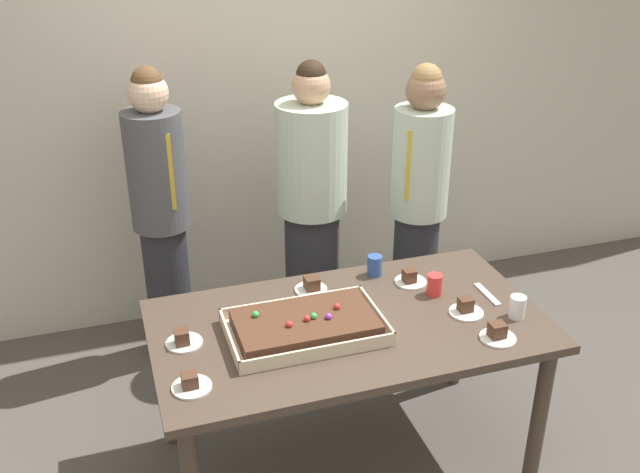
{
  "coord_description": "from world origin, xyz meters",
  "views": [
    {
      "loc": [
        -0.92,
        -2.46,
        2.46
      ],
      "look_at": [
        -0.08,
        0.15,
        1.11
      ],
      "focal_mm": 40.74,
      "sensor_mm": 36.0,
      "label": 1
    }
  ],
  "objects_px": {
    "cake_server_utensil": "(487,294)",
    "person_striped_tie_right": "(161,213)",
    "plated_slice_center_front": "(497,334)",
    "person_serving_front": "(312,211)",
    "plated_slice_far_left": "(410,279)",
    "drink_cup_nearest": "(435,285)",
    "plated_slice_center_back": "(311,286)",
    "sheet_cake": "(305,326)",
    "plated_slice_far_right": "(466,309)",
    "party_table": "(348,340)",
    "plated_slice_near_right": "(183,340)",
    "person_green_shirt_behind": "(418,209)",
    "drink_cup_middle": "(517,307)",
    "drink_cup_far_end": "(375,266)",
    "plated_slice_near_left": "(191,384)"
  },
  "relations": [
    {
      "from": "drink_cup_far_end",
      "to": "drink_cup_middle",
      "type": "bearing_deg",
      "value": -50.22
    },
    {
      "from": "cake_server_utensil",
      "to": "person_striped_tie_right",
      "type": "relative_size",
      "value": 0.12
    },
    {
      "from": "sheet_cake",
      "to": "drink_cup_far_end",
      "type": "height_order",
      "value": "sheet_cake"
    },
    {
      "from": "plated_slice_center_back",
      "to": "person_striped_tie_right",
      "type": "height_order",
      "value": "person_striped_tie_right"
    },
    {
      "from": "plated_slice_far_left",
      "to": "plated_slice_far_right",
      "type": "height_order",
      "value": "same"
    },
    {
      "from": "plated_slice_far_right",
      "to": "drink_cup_far_end",
      "type": "relative_size",
      "value": 1.5
    },
    {
      "from": "plated_slice_center_front",
      "to": "plated_slice_center_back",
      "type": "xyz_separation_m",
      "value": [
        -0.61,
        0.61,
        0.0
      ]
    },
    {
      "from": "sheet_cake",
      "to": "plated_slice_center_front",
      "type": "distance_m",
      "value": 0.79
    },
    {
      "from": "cake_server_utensil",
      "to": "person_serving_front",
      "type": "height_order",
      "value": "person_serving_front"
    },
    {
      "from": "drink_cup_far_end",
      "to": "person_striped_tie_right",
      "type": "bearing_deg",
      "value": 139.02
    },
    {
      "from": "drink_cup_nearest",
      "to": "drink_cup_far_end",
      "type": "bearing_deg",
      "value": 126.98
    },
    {
      "from": "sheet_cake",
      "to": "cake_server_utensil",
      "type": "relative_size",
      "value": 3.23
    },
    {
      "from": "plated_slice_far_left",
      "to": "plated_slice_far_right",
      "type": "relative_size",
      "value": 1.0
    },
    {
      "from": "person_green_shirt_behind",
      "to": "party_table",
      "type": "bearing_deg",
      "value": 6.57
    },
    {
      "from": "plated_slice_near_left",
      "to": "plated_slice_far_left",
      "type": "xyz_separation_m",
      "value": [
        1.1,
        0.47,
        0.0
      ]
    },
    {
      "from": "cake_server_utensil",
      "to": "party_table",
      "type": "bearing_deg",
      "value": -178.52
    },
    {
      "from": "plated_slice_near_left",
      "to": "drink_cup_nearest",
      "type": "relative_size",
      "value": 1.5
    },
    {
      "from": "sheet_cake",
      "to": "person_green_shirt_behind",
      "type": "distance_m",
      "value": 1.19
    },
    {
      "from": "drink_cup_middle",
      "to": "person_serving_front",
      "type": "distance_m",
      "value": 1.28
    },
    {
      "from": "sheet_cake",
      "to": "person_striped_tie_right",
      "type": "xyz_separation_m",
      "value": [
        -0.45,
        1.17,
        0.07
      ]
    },
    {
      "from": "plated_slice_near_left",
      "to": "person_striped_tie_right",
      "type": "bearing_deg",
      "value": 87.43
    },
    {
      "from": "party_table",
      "to": "plated_slice_center_front",
      "type": "height_order",
      "value": "plated_slice_center_front"
    },
    {
      "from": "plated_slice_far_left",
      "to": "drink_cup_middle",
      "type": "bearing_deg",
      "value": -52.31
    },
    {
      "from": "plated_slice_far_left",
      "to": "plated_slice_center_back",
      "type": "relative_size",
      "value": 1.0
    },
    {
      "from": "plated_slice_center_front",
      "to": "person_serving_front",
      "type": "bearing_deg",
      "value": 107.58
    },
    {
      "from": "plated_slice_far_left",
      "to": "drink_cup_nearest",
      "type": "xyz_separation_m",
      "value": [
        0.06,
        -0.13,
        0.03
      ]
    },
    {
      "from": "plated_slice_center_back",
      "to": "drink_cup_middle",
      "type": "bearing_deg",
      "value": -32.07
    },
    {
      "from": "plated_slice_near_left",
      "to": "drink_cup_far_end",
      "type": "xyz_separation_m",
      "value": [
        0.97,
        0.59,
        0.03
      ]
    },
    {
      "from": "party_table",
      "to": "person_striped_tie_right",
      "type": "height_order",
      "value": "person_striped_tie_right"
    },
    {
      "from": "person_green_shirt_behind",
      "to": "person_striped_tie_right",
      "type": "height_order",
      "value": "person_striped_tie_right"
    },
    {
      "from": "plated_slice_near_right",
      "to": "plated_slice_center_back",
      "type": "height_order",
      "value": "plated_slice_near_right"
    },
    {
      "from": "party_table",
      "to": "person_green_shirt_behind",
      "type": "xyz_separation_m",
      "value": [
        0.68,
        0.77,
        0.2
      ]
    },
    {
      "from": "plated_slice_far_right",
      "to": "drink_cup_far_end",
      "type": "height_order",
      "value": "drink_cup_far_end"
    },
    {
      "from": "plated_slice_far_right",
      "to": "person_striped_tie_right",
      "type": "bearing_deg",
      "value": 133.33
    },
    {
      "from": "person_serving_front",
      "to": "person_striped_tie_right",
      "type": "distance_m",
      "value": 0.8
    },
    {
      "from": "drink_cup_middle",
      "to": "person_striped_tie_right",
      "type": "relative_size",
      "value": 0.06
    },
    {
      "from": "plated_slice_near_right",
      "to": "drink_cup_nearest",
      "type": "relative_size",
      "value": 1.5
    },
    {
      "from": "party_table",
      "to": "plated_slice_near_right",
      "type": "bearing_deg",
      "value": 175.96
    },
    {
      "from": "drink_cup_middle",
      "to": "plated_slice_center_front",
      "type": "bearing_deg",
      "value": -143.53
    },
    {
      "from": "plated_slice_center_back",
      "to": "person_serving_front",
      "type": "xyz_separation_m",
      "value": [
        0.21,
        0.66,
        0.07
      ]
    },
    {
      "from": "plated_slice_center_back",
      "to": "cake_server_utensil",
      "type": "xyz_separation_m",
      "value": [
        0.75,
        -0.29,
        -0.02
      ]
    },
    {
      "from": "plated_slice_near_right",
      "to": "drink_cup_middle",
      "type": "height_order",
      "value": "drink_cup_middle"
    },
    {
      "from": "plated_slice_far_right",
      "to": "plated_slice_center_back",
      "type": "xyz_separation_m",
      "value": [
        -0.58,
        0.39,
        0.0
      ]
    },
    {
      "from": "plated_slice_center_back",
      "to": "person_serving_front",
      "type": "bearing_deg",
      "value": 72.49
    },
    {
      "from": "plated_slice_far_left",
      "to": "plated_slice_center_back",
      "type": "bearing_deg",
      "value": 170.57
    },
    {
      "from": "cake_server_utensil",
      "to": "plated_slice_center_back",
      "type": "bearing_deg",
      "value": 159.16
    },
    {
      "from": "party_table",
      "to": "plated_slice_near_right",
      "type": "height_order",
      "value": "plated_slice_near_right"
    },
    {
      "from": "plated_slice_far_left",
      "to": "plated_slice_far_right",
      "type": "xyz_separation_m",
      "value": [
        0.12,
        -0.32,
        0.0
      ]
    },
    {
      "from": "plated_slice_center_front",
      "to": "person_serving_front",
      "type": "distance_m",
      "value": 1.34
    },
    {
      "from": "plated_slice_near_right",
      "to": "plated_slice_center_front",
      "type": "distance_m",
      "value": 1.29
    }
  ]
}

